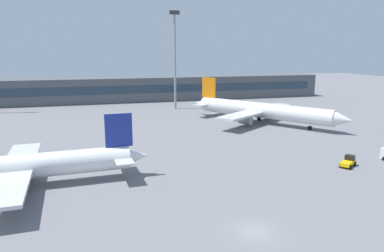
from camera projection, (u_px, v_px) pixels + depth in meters
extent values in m
plane|color=slate|center=(172.00, 141.00, 74.79)|extent=(400.00, 400.00, 0.00)
cube|color=#4C5156|center=(135.00, 89.00, 135.12)|extent=(149.45, 12.00, 9.00)
cube|color=#263847|center=(136.00, 90.00, 129.33)|extent=(141.98, 0.16, 2.80)
cylinder|color=white|center=(9.00, 168.00, 48.21)|extent=(32.54, 5.20, 3.42)
cone|color=white|center=(138.00, 156.00, 53.76)|extent=(3.55, 2.58, 2.39)
cube|color=navy|center=(119.00, 130.00, 52.05)|extent=(3.97, 0.54, 4.95)
cube|color=silver|center=(122.00, 156.00, 52.95)|extent=(3.01, 9.12, 0.22)
cube|color=silver|center=(17.00, 169.00, 48.55)|extent=(5.80, 27.20, 0.45)
cylinder|color=gray|center=(22.00, 166.00, 53.81)|extent=(2.97, 1.96, 1.80)
cylinder|color=gray|center=(12.00, 192.00, 43.81)|extent=(2.97, 1.96, 1.80)
cylinder|color=black|center=(27.00, 178.00, 51.46)|extent=(0.92, 0.41, 0.90)
cylinder|color=black|center=(24.00, 190.00, 47.13)|extent=(0.92, 0.41, 0.90)
cylinder|color=silver|center=(261.00, 110.00, 92.86)|extent=(24.71, 33.04, 3.96)
cone|color=silver|center=(343.00, 120.00, 80.09)|extent=(5.58, 5.73, 3.76)
cone|color=silver|center=(200.00, 103.00, 105.51)|extent=(4.54, 4.83, 2.77)
cube|color=orange|center=(209.00, 88.00, 102.56)|extent=(2.93, 3.98, 5.73)
cube|color=silver|center=(208.00, 103.00, 103.70)|extent=(10.22, 8.35, 0.25)
cube|color=silver|center=(258.00, 111.00, 93.57)|extent=(28.51, 21.99, 0.52)
cylinder|color=gray|center=(245.00, 120.00, 89.14)|extent=(3.62, 3.93, 2.08)
cylinder|color=gray|center=(269.00, 113.00, 98.60)|extent=(3.62, 3.93, 2.08)
cylinder|color=black|center=(310.00, 128.00, 85.30)|extent=(0.94, 1.09, 1.04)
cylinder|color=black|center=(249.00, 122.00, 92.70)|extent=(0.94, 1.09, 1.04)
cylinder|color=black|center=(259.00, 119.00, 96.80)|extent=(0.94, 1.09, 1.04)
cube|color=#F2B20C|center=(348.00, 163.00, 58.06)|extent=(3.82, 3.27, 0.60)
cube|color=black|center=(350.00, 158.00, 58.60)|extent=(1.70, 1.78, 0.90)
cylinder|color=black|center=(355.00, 164.00, 58.53)|extent=(0.72, 0.60, 0.70)
cylinder|color=black|center=(345.00, 162.00, 59.51)|extent=(0.72, 0.60, 0.70)
cylinder|color=black|center=(350.00, 167.00, 56.73)|extent=(0.72, 0.60, 0.70)
cylinder|color=black|center=(340.00, 165.00, 57.71)|extent=(0.72, 0.60, 0.70)
cylinder|color=gray|center=(175.00, 63.00, 114.59)|extent=(0.70, 0.70, 29.90)
cube|color=#333338|center=(174.00, 12.00, 111.41)|extent=(3.20, 0.80, 1.20)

